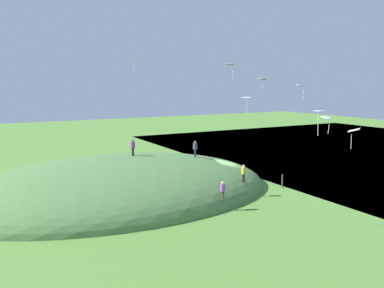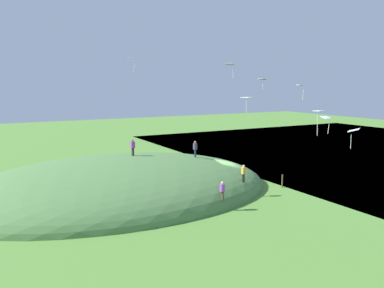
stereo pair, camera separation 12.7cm
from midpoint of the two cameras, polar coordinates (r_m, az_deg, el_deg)
name	(u,v)px [view 2 (the right image)]	position (r m, az deg, el deg)	size (l,w,h in m)	color
ground_plane	(227,184)	(41.66, 5.18, -5.69)	(160.00, 160.00, 0.00)	#518334
grass_hill	(118,193)	(38.81, -10.51, -6.88)	(30.80, 21.01, 6.72)	#4C763F
person_near_shore	(133,146)	(39.11, -8.41, -0.23)	(0.53, 0.53, 1.61)	black
person_walking_path	(244,171)	(36.51, 7.49, -3.91)	(0.50, 0.50, 1.60)	#33332C
person_watching_kites	(222,189)	(32.53, 4.47, -6.41)	(0.55, 0.55, 1.60)	#393525
person_with_child	(195,147)	(40.59, 0.55, -0.44)	(0.60, 0.60, 1.65)	navy
kite_0	(326,118)	(32.55, 18.78, 3.50)	(0.90, 0.70, 1.38)	white
kite_1	(132,59)	(39.40, -8.55, 12.01)	(1.05, 1.16, 1.39)	silver
kite_2	(354,131)	(30.28, 22.27, 1.77)	(1.33, 1.22, 1.49)	white
kite_3	(301,86)	(35.82, 15.42, 8.00)	(0.73, 0.86, 1.30)	white
kite_4	(319,113)	(25.68, 17.85, 4.27)	(0.77, 0.60, 1.55)	silver
kite_5	(230,65)	(43.85, 5.54, 11.22)	(1.00, 1.04, 1.64)	white
kite_6	(247,98)	(26.63, 8.06, 6.54)	(1.04, 0.92, 1.12)	white
kite_7	(263,80)	(46.51, 10.16, 9.08)	(0.68, 0.98, 1.28)	silver
mooring_post	(282,181)	(40.78, 12.90, -5.22)	(0.14, 0.14, 1.34)	brown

